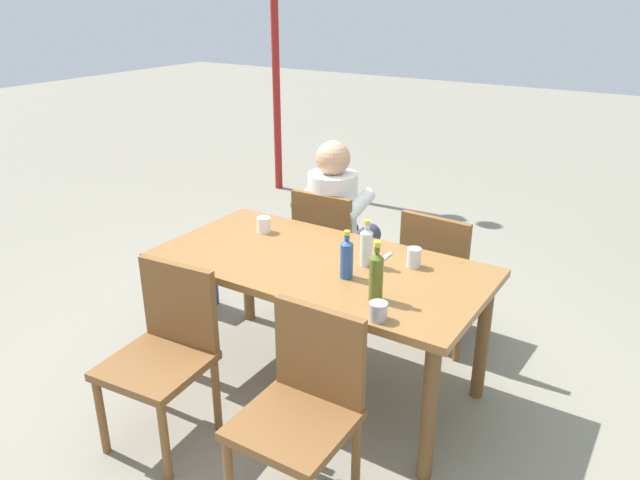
% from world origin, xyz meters
% --- Properties ---
extents(ground_plane, '(24.00, 24.00, 0.00)m').
position_xyz_m(ground_plane, '(0.00, 0.00, 0.00)').
color(ground_plane, gray).
extents(dining_table, '(1.73, 0.87, 0.74)m').
position_xyz_m(dining_table, '(0.00, 0.00, 0.65)').
color(dining_table, olive).
rests_on(dining_table, ground_plane).
extents(chair_far_left, '(0.45, 0.45, 0.87)m').
position_xyz_m(chair_far_left, '(-0.39, 0.73, 0.49)').
color(chair_far_left, brown).
rests_on(chair_far_left, ground_plane).
extents(chair_near_left, '(0.48, 0.48, 0.87)m').
position_xyz_m(chair_near_left, '(-0.40, -0.73, 0.49)').
color(chair_near_left, brown).
rests_on(chair_near_left, ground_plane).
extents(chair_far_right, '(0.46, 0.46, 0.87)m').
position_xyz_m(chair_far_right, '(0.39, 0.73, 0.49)').
color(chair_far_right, brown).
rests_on(chair_far_right, ground_plane).
extents(chair_near_right, '(0.44, 0.44, 0.87)m').
position_xyz_m(chair_near_right, '(0.39, -0.73, 0.49)').
color(chair_near_right, brown).
rests_on(chair_near_right, ground_plane).
extents(person_in_white_shirt, '(0.47, 0.61, 1.18)m').
position_xyz_m(person_in_white_shirt, '(-0.39, 0.84, 0.66)').
color(person_in_white_shirt, white).
rests_on(person_in_white_shirt, ground_plane).
extents(bottle_clear, '(0.06, 0.06, 0.24)m').
position_xyz_m(bottle_clear, '(0.22, 0.09, 0.85)').
color(bottle_clear, white).
rests_on(bottle_clear, dining_table).
extents(bottle_olive, '(0.06, 0.06, 0.29)m').
position_xyz_m(bottle_olive, '(0.44, -0.22, 0.87)').
color(bottle_olive, '#566623').
rests_on(bottle_olive, dining_table).
extents(bottle_blue, '(0.06, 0.06, 0.24)m').
position_xyz_m(bottle_blue, '(0.21, -0.09, 0.85)').
color(bottle_blue, '#2D56A3').
rests_on(bottle_blue, dining_table).
extents(cup_glass, '(0.07, 0.07, 0.10)m').
position_xyz_m(cup_glass, '(0.44, 0.20, 0.79)').
color(cup_glass, silver).
rests_on(cup_glass, dining_table).
extents(cup_steel, '(0.08, 0.08, 0.08)m').
position_xyz_m(cup_steel, '(0.53, -0.37, 0.78)').
color(cup_steel, '#B2B7BC').
rests_on(cup_steel, dining_table).
extents(cup_white, '(0.08, 0.08, 0.09)m').
position_xyz_m(cup_white, '(-0.50, 0.17, 0.79)').
color(cup_white, white).
rests_on(cup_white, dining_table).
extents(table_knife, '(0.03, 0.24, 0.01)m').
position_xyz_m(table_knife, '(0.27, 0.15, 0.75)').
color(table_knife, silver).
rests_on(table_knife, dining_table).
extents(backpack_by_near_side, '(0.30, 0.25, 0.41)m').
position_xyz_m(backpack_by_near_side, '(-1.24, 0.29, 0.20)').
color(backpack_by_near_side, '#2D4784').
rests_on(backpack_by_near_side, ground_plane).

